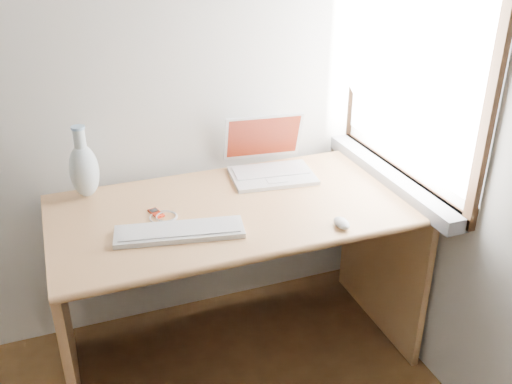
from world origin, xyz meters
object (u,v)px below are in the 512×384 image
object	(u,v)px
laptop	(269,162)
desk	(231,242)
external_keyboard	(180,231)
vase	(84,169)

from	to	relation	value
laptop	desk	bearing A→B (deg)	-140.41
external_keyboard	vase	distance (m)	0.53
laptop	external_keyboard	xyz separation A→B (m)	(-0.50, -0.38, -0.04)
external_keyboard	desk	bearing A→B (deg)	51.48
laptop	vase	bearing A→B (deg)	-177.45
external_keyboard	laptop	bearing A→B (deg)	48.06
laptop	vase	xyz separation A→B (m)	(-0.78, 0.05, 0.07)
desk	laptop	xyz separation A→B (m)	(0.23, 0.15, 0.28)
desk	external_keyboard	distance (m)	0.42
laptop	external_keyboard	bearing A→B (deg)	-136.11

